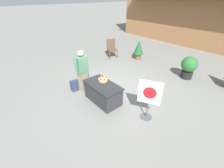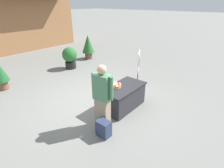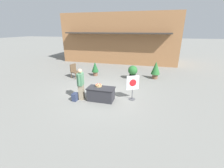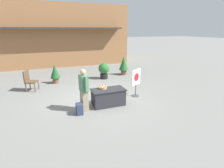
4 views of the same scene
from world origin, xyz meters
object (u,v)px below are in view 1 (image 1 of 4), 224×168
(poster_board, at_px, (149,98))
(potted_plant_near_right, at_px, (139,49))
(patio_chair, at_px, (112,47))
(display_table, at_px, (103,93))
(apple_basket, at_px, (103,79))
(potted_plant_far_left, at_px, (189,66))
(person_visitor, at_px, (82,71))
(backpack, at_px, (75,85))

(poster_board, relative_size, potted_plant_near_right, 1.19)
(patio_chair, xyz_separation_m, potted_plant_near_right, (1.36, 0.94, 0.05))
(display_table, height_order, apple_basket, apple_basket)
(potted_plant_far_left, bearing_deg, patio_chair, -169.06)
(apple_basket, relative_size, patio_chair, 0.32)
(display_table, relative_size, person_visitor, 0.85)
(poster_board, distance_m, potted_plant_near_right, 5.08)
(display_table, height_order, person_visitor, person_visitor)
(person_visitor, relative_size, potted_plant_near_right, 1.50)
(apple_basket, bearing_deg, poster_board, 10.86)
(poster_board, bearing_deg, potted_plant_near_right, -164.76)
(potted_plant_near_right, bearing_deg, poster_board, -46.13)
(apple_basket, height_order, patio_chair, patio_chair)
(patio_chair, bearing_deg, potted_plant_far_left, 32.01)
(apple_basket, xyz_separation_m, person_visitor, (-0.88, -0.31, 0.10))
(person_visitor, height_order, poster_board, person_visitor)
(apple_basket, distance_m, patio_chair, 4.35)
(display_table, relative_size, patio_chair, 1.33)
(poster_board, bearing_deg, backpack, -101.21)
(poster_board, relative_size, potted_plant_far_left, 1.30)
(apple_basket, xyz_separation_m, potted_plant_near_right, (-1.73, 4.01, -0.12))
(person_visitor, xyz_separation_m, poster_board, (2.68, 0.66, -0.10))
(apple_basket, distance_m, potted_plant_far_left, 4.15)
(potted_plant_near_right, bearing_deg, apple_basket, -66.70)
(person_visitor, relative_size, potted_plant_far_left, 1.64)
(backpack, distance_m, poster_board, 3.13)
(person_visitor, bearing_deg, backpack, -142.64)
(display_table, bearing_deg, person_visitor, -172.09)
(potted_plant_far_left, bearing_deg, poster_board, -82.85)
(apple_basket, distance_m, backpack, 1.40)
(backpack, relative_size, poster_board, 0.31)
(potted_plant_far_left, bearing_deg, apple_basket, -108.92)
(patio_chair, distance_m, potted_plant_far_left, 4.51)
(person_visitor, bearing_deg, patio_chair, 115.20)
(display_table, distance_m, potted_plant_near_right, 4.60)
(backpack, distance_m, potted_plant_near_right, 4.64)
(display_table, xyz_separation_m, poster_board, (1.60, 0.51, 0.41))
(person_visitor, xyz_separation_m, potted_plant_far_left, (2.23, 4.24, -0.29))
(display_table, relative_size, potted_plant_near_right, 1.27)
(backpack, relative_size, patio_chair, 0.39)
(backpack, bearing_deg, patio_chair, 118.07)
(potted_plant_far_left, bearing_deg, potted_plant_near_right, 178.46)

